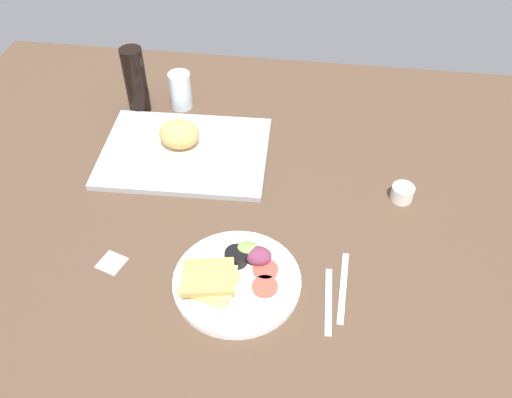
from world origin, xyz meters
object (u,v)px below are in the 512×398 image
at_px(plate_with_salad, 234,277).
at_px(fork, 329,301).
at_px(serving_tray, 185,152).
at_px(soda_bottle, 136,81).
at_px(bread_plate_near, 179,140).
at_px(knife, 343,287).
at_px(sticky_note, 112,263).
at_px(espresso_cup, 402,193).
at_px(drinking_glass, 181,90).

bearing_deg(plate_with_salad, fork, -6.67).
height_order(serving_tray, soda_bottle, soda_bottle).
height_order(serving_tray, fork, serving_tray).
xyz_separation_m(serving_tray, plate_with_salad, (0.20, -0.41, 0.01)).
bearing_deg(bread_plate_near, plate_with_salad, -62.14).
bearing_deg(knife, fork, 145.81).
xyz_separation_m(plate_with_salad, sticky_note, (-0.28, 0.01, -0.02)).
height_order(soda_bottle, espresso_cup, soda_bottle).
relative_size(bread_plate_near, plate_with_salad, 0.69).
height_order(fork, knife, same).
height_order(drinking_glass, soda_bottle, soda_bottle).
bearing_deg(fork, bread_plate_near, 42.71).
bearing_deg(plate_with_salad, bread_plate_near, 117.86).
bearing_deg(plate_with_salad, espresso_cup, 39.57).
bearing_deg(fork, sticky_note, 83.90).
bearing_deg(soda_bottle, serving_tray, -46.12).
xyz_separation_m(soda_bottle, knife, (0.62, -0.58, -0.10)).
bearing_deg(fork, plate_with_salad, 81.73).
distance_m(bread_plate_near, drinking_glass, 0.23).
relative_size(serving_tray, soda_bottle, 2.21).
distance_m(drinking_glass, espresso_cup, 0.72).
xyz_separation_m(plate_with_salad, drinking_glass, (-0.26, 0.63, 0.04)).
height_order(bread_plate_near, plate_with_salad, bread_plate_near).
relative_size(plate_with_salad, knife, 1.47).
distance_m(drinking_glass, sticky_note, 0.62).
relative_size(serving_tray, espresso_cup, 8.04).
height_order(plate_with_salad, soda_bottle, soda_bottle).
xyz_separation_m(bread_plate_near, espresso_cup, (0.59, -0.10, -0.03)).
bearing_deg(serving_tray, soda_bottle, 133.88).
height_order(drinking_glass, sticky_note, drinking_glass).
xyz_separation_m(soda_bottle, espresso_cup, (0.76, -0.28, -0.08)).
bearing_deg(knife, espresso_cup, -22.63).
xyz_separation_m(bread_plate_near, sticky_note, (-0.07, -0.39, -0.05)).
distance_m(knife, sticky_note, 0.52).
xyz_separation_m(plate_with_salad, soda_bottle, (-0.38, 0.59, 0.08)).
bearing_deg(serving_tray, knife, -41.51).
relative_size(serving_tray, knife, 2.37).
bearing_deg(bread_plate_near, soda_bottle, 132.34).
xyz_separation_m(fork, knife, (0.03, 0.04, 0.00)).
bearing_deg(sticky_note, soda_bottle, 99.88).
xyz_separation_m(drinking_glass, soda_bottle, (-0.12, -0.03, 0.04)).
bearing_deg(espresso_cup, bread_plate_near, 170.62).
distance_m(plate_with_salad, drinking_glass, 0.68).
relative_size(bread_plate_near, espresso_cup, 3.46).
bearing_deg(soda_bottle, drinking_glass, 16.09).
bearing_deg(sticky_note, drinking_glass, 88.19).
bearing_deg(soda_bottle, fork, -46.26).
bearing_deg(drinking_glass, serving_tray, -74.87).
xyz_separation_m(knife, sticky_note, (-0.52, -0.00, -0.00)).
xyz_separation_m(drinking_glass, fork, (0.47, -0.65, -0.05)).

